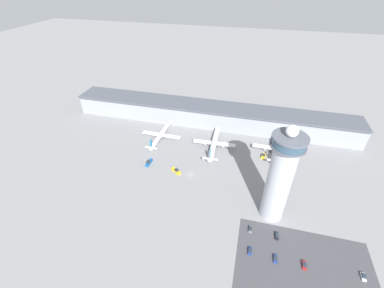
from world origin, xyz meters
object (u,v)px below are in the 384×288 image
(car_red_hatchback, at_px, (304,265))
(car_black_suv, at_px, (250,251))
(service_truck_catering, at_px, (149,163))
(car_yellow_taxi, at_px, (250,229))
(control_tower, at_px, (280,176))
(service_truck_baggage, at_px, (176,171))
(airplane_gate_alpha, at_px, (161,135))
(car_white_wagon, at_px, (275,259))
(service_truck_fuel, at_px, (274,191))
(car_grey_coupe, at_px, (363,277))
(airplane_gate_bravo, at_px, (214,143))
(car_silver_sedan, at_px, (277,236))
(service_truck_water, at_px, (264,156))
(airplane_gate_charlie, at_px, (275,148))

(car_red_hatchback, height_order, car_black_suv, car_black_suv)
(service_truck_catering, relative_size, car_yellow_taxi, 1.81)
(control_tower, bearing_deg, service_truck_baggage, 161.68)
(service_truck_catering, relative_size, car_red_hatchback, 1.82)
(airplane_gate_alpha, xyz_separation_m, car_white_wagon, (89.75, -84.89, -3.17))
(control_tower, xyz_separation_m, service_truck_fuel, (1.73, 17.32, -27.53))
(service_truck_catering, xyz_separation_m, car_grey_coupe, (126.05, -51.70, -0.44))
(car_black_suv, relative_size, car_grey_coupe, 0.98)
(service_truck_baggage, relative_size, car_grey_coupe, 1.92)
(airplane_gate_bravo, distance_m, service_truck_fuel, 58.62)
(control_tower, xyz_separation_m, car_yellow_taxi, (-10.36, -14.08, -28.03))
(car_black_suv, distance_m, car_white_wagon, 12.26)
(car_silver_sedan, relative_size, car_black_suv, 1.12)
(airplane_gate_bravo, bearing_deg, car_red_hatchback, -54.66)
(service_truck_baggage, relative_size, service_truck_water, 1.31)
(service_truck_baggage, bearing_deg, car_silver_sedan, -28.28)
(airplane_gate_charlie, xyz_separation_m, service_truck_catering, (-87.25, -35.55, -3.15))
(airplane_gate_alpha, distance_m, service_truck_baggage, 43.27)
(service_truck_fuel, height_order, car_silver_sedan, service_truck_fuel)
(airplane_gate_alpha, relative_size, service_truck_fuel, 6.32)
(car_red_hatchback, bearing_deg, service_truck_baggage, 148.13)
(service_truck_baggage, height_order, car_yellow_taxi, service_truck_baggage)
(car_red_hatchback, bearing_deg, car_white_wagon, -179.90)
(service_truck_fuel, height_order, service_truck_water, service_truck_fuel)
(car_silver_sedan, bearing_deg, car_yellow_taxi, 176.88)
(car_silver_sedan, distance_m, car_grey_coupe, 40.04)
(car_black_suv, distance_m, car_grey_coupe, 51.12)
(control_tower, xyz_separation_m, airplane_gate_alpha, (-87.29, 56.75, -24.86))
(service_truck_baggage, height_order, service_truck_water, service_truck_water)
(service_truck_fuel, height_order, car_black_suv, service_truck_fuel)
(airplane_gate_alpha, distance_m, service_truck_water, 82.04)
(service_truck_water, height_order, car_white_wagon, service_truck_water)
(service_truck_baggage, distance_m, car_grey_coupe, 115.07)
(control_tower, height_order, service_truck_catering, control_tower)
(airplane_gate_bravo, relative_size, car_silver_sedan, 9.28)
(service_truck_water, bearing_deg, airplane_gate_charlie, 42.35)
(service_truck_water, distance_m, car_grey_coupe, 92.67)
(airplane_gate_alpha, relative_size, car_grey_coupe, 9.53)
(car_white_wagon, bearing_deg, service_truck_catering, 148.85)
(service_truck_catering, distance_m, car_yellow_taxi, 83.77)
(airplane_gate_alpha, bearing_deg, service_truck_water, -2.74)
(airplane_gate_charlie, bearing_deg, service_truck_water, -137.65)
(airplane_gate_alpha, bearing_deg, service_truck_catering, -85.40)
(car_silver_sedan, xyz_separation_m, car_yellow_taxi, (-13.62, 0.74, -0.05))
(service_truck_fuel, xyz_separation_m, service_truck_baggage, (-64.91, 3.60, -0.10))
(service_truck_catering, height_order, service_truck_water, service_truck_catering)
(airplane_gate_charlie, xyz_separation_m, car_yellow_taxi, (-12.91, -74.15, -3.62))
(car_silver_sedan, height_order, car_white_wagon, car_silver_sedan)
(airplane_gate_charlie, height_order, service_truck_fuel, airplane_gate_charlie)
(control_tower, height_order, car_red_hatchback, control_tower)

